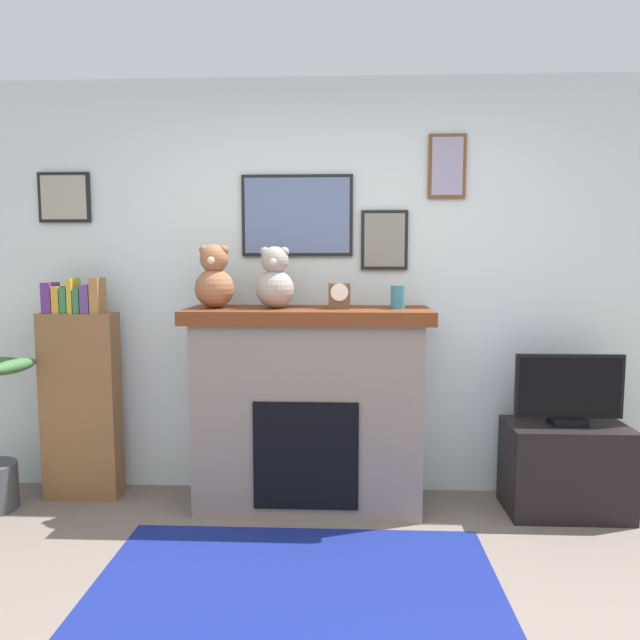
{
  "coord_description": "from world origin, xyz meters",
  "views": [
    {
      "loc": [
        0.03,
        -1.73,
        1.48
      ],
      "look_at": [
        -0.12,
        1.69,
        1.13
      ],
      "focal_mm": 32.66,
      "sensor_mm": 36.0,
      "label": 1
    }
  ],
  "objects_px": {
    "fireplace": "(309,407)",
    "mantel_clock": "(340,296)",
    "bookshelf": "(81,397)",
    "television": "(569,391)",
    "tv_stand": "(565,468)",
    "teddy_bear_cream": "(214,280)",
    "teddy_bear_brown": "(275,281)",
    "candle_jar": "(398,297)"
  },
  "relations": [
    {
      "from": "teddy_bear_cream",
      "to": "fireplace",
      "type": "bearing_deg",
      "value": 1.88
    },
    {
      "from": "television",
      "to": "teddy_bear_brown",
      "type": "height_order",
      "value": "teddy_bear_brown"
    },
    {
      "from": "television",
      "to": "candle_jar",
      "type": "bearing_deg",
      "value": 178.23
    },
    {
      "from": "tv_stand",
      "to": "mantel_clock",
      "type": "bearing_deg",
      "value": 178.82
    },
    {
      "from": "candle_jar",
      "to": "teddy_bear_cream",
      "type": "height_order",
      "value": "teddy_bear_cream"
    },
    {
      "from": "teddy_bear_cream",
      "to": "teddy_bear_brown",
      "type": "relative_size",
      "value": 1.03
    },
    {
      "from": "fireplace",
      "to": "teddy_bear_cream",
      "type": "height_order",
      "value": "teddy_bear_cream"
    },
    {
      "from": "television",
      "to": "teddy_bear_cream",
      "type": "relative_size",
      "value": 1.65
    },
    {
      "from": "television",
      "to": "teddy_bear_brown",
      "type": "xyz_separation_m",
      "value": [
        -1.71,
        0.03,
        0.63
      ]
    },
    {
      "from": "fireplace",
      "to": "candle_jar",
      "type": "bearing_deg",
      "value": -1.93
    },
    {
      "from": "fireplace",
      "to": "bookshelf",
      "type": "height_order",
      "value": "bookshelf"
    },
    {
      "from": "fireplace",
      "to": "teddy_bear_brown",
      "type": "relative_size",
      "value": 3.96
    },
    {
      "from": "television",
      "to": "tv_stand",
      "type": "bearing_deg",
      "value": 90.0
    },
    {
      "from": "mantel_clock",
      "to": "television",
      "type": "bearing_deg",
      "value": -1.25
    },
    {
      "from": "bookshelf",
      "to": "television",
      "type": "height_order",
      "value": "bookshelf"
    },
    {
      "from": "fireplace",
      "to": "candle_jar",
      "type": "distance_m",
      "value": 0.85
    },
    {
      "from": "fireplace",
      "to": "bookshelf",
      "type": "relative_size",
      "value": 1.04
    },
    {
      "from": "tv_stand",
      "to": "mantel_clock",
      "type": "xyz_separation_m",
      "value": [
        -1.33,
        0.03,
        1.01
      ]
    },
    {
      "from": "fireplace",
      "to": "teddy_bear_brown",
      "type": "xyz_separation_m",
      "value": [
        -0.19,
        -0.02,
        0.76
      ]
    },
    {
      "from": "fireplace",
      "to": "television",
      "type": "xyz_separation_m",
      "value": [
        1.52,
        -0.05,
        0.12
      ]
    },
    {
      "from": "tv_stand",
      "to": "teddy_bear_cream",
      "type": "bearing_deg",
      "value": 179.21
    },
    {
      "from": "mantel_clock",
      "to": "tv_stand",
      "type": "bearing_deg",
      "value": -1.18
    },
    {
      "from": "fireplace",
      "to": "mantel_clock",
      "type": "height_order",
      "value": "mantel_clock"
    },
    {
      "from": "teddy_bear_cream",
      "to": "television",
      "type": "bearing_deg",
      "value": -0.84
    },
    {
      "from": "fireplace",
      "to": "television",
      "type": "bearing_deg",
      "value": -1.83
    },
    {
      "from": "tv_stand",
      "to": "television",
      "type": "height_order",
      "value": "television"
    },
    {
      "from": "bookshelf",
      "to": "teddy_bear_brown",
      "type": "bearing_deg",
      "value": -3.33
    },
    {
      "from": "tv_stand",
      "to": "teddy_bear_brown",
      "type": "xyz_separation_m",
      "value": [
        -1.71,
        0.03,
        1.1
      ]
    },
    {
      "from": "candle_jar",
      "to": "mantel_clock",
      "type": "xyz_separation_m",
      "value": [
        -0.34,
        -0.0,
        0.01
      ]
    },
    {
      "from": "bookshelf",
      "to": "mantel_clock",
      "type": "distance_m",
      "value": 1.73
    },
    {
      "from": "bookshelf",
      "to": "teddy_bear_cream",
      "type": "bearing_deg",
      "value": -4.7
    },
    {
      "from": "tv_stand",
      "to": "teddy_bear_brown",
      "type": "relative_size",
      "value": 1.89
    },
    {
      "from": "teddy_bear_brown",
      "to": "teddy_bear_cream",
      "type": "bearing_deg",
      "value": -180.0
    },
    {
      "from": "tv_stand",
      "to": "teddy_bear_cream",
      "type": "height_order",
      "value": "teddy_bear_cream"
    },
    {
      "from": "tv_stand",
      "to": "bookshelf",
      "type": "bearing_deg",
      "value": 178.05
    },
    {
      "from": "tv_stand",
      "to": "teddy_bear_cream",
      "type": "relative_size",
      "value": 1.83
    },
    {
      "from": "tv_stand",
      "to": "television",
      "type": "relative_size",
      "value": 1.11
    },
    {
      "from": "television",
      "to": "bookshelf",
      "type": "bearing_deg",
      "value": 178.02
    },
    {
      "from": "tv_stand",
      "to": "candle_jar",
      "type": "relative_size",
      "value": 5.01
    },
    {
      "from": "bookshelf",
      "to": "mantel_clock",
      "type": "bearing_deg",
      "value": -2.58
    },
    {
      "from": "fireplace",
      "to": "candle_jar",
      "type": "xyz_separation_m",
      "value": [
        0.52,
        -0.02,
        0.66
      ]
    },
    {
      "from": "teddy_bear_brown",
      "to": "television",
      "type": "bearing_deg",
      "value": -1.01
    }
  ]
}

